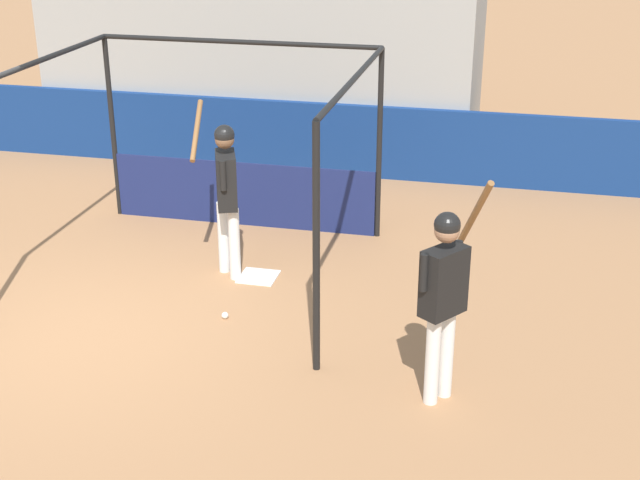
{
  "coord_description": "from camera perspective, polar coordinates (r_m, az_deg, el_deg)",
  "views": [
    {
      "loc": [
        4.29,
        -7.43,
        4.48
      ],
      "look_at": [
        2.41,
        0.67,
        1.01
      ],
      "focal_mm": 50.0,
      "sensor_mm": 36.0,
      "label": 1
    }
  ],
  "objects": [
    {
      "name": "ground_plane",
      "position": [
        9.68,
        -15.05,
        -5.76
      ],
      "size": [
        60.0,
        60.0,
        0.0
      ],
      "primitive_type": "plane",
      "color": "#A8754C"
    },
    {
      "name": "outfield_wall",
      "position": [
        14.37,
        -4.85,
        6.79
      ],
      "size": [
        24.0,
        0.12,
        1.14
      ],
      "color": "navy",
      "rests_on": "ground"
    },
    {
      "name": "bleacher_section",
      "position": [
        15.72,
        -3.09,
        11.35
      ],
      "size": [
        7.05,
        3.2,
        2.82
      ],
      "color": "#9E9E99",
      "rests_on": "ground"
    },
    {
      "name": "batting_cage",
      "position": [
        11.18,
        -6.15,
        4.98
      ],
      "size": [
        3.73,
        3.55,
        2.5
      ],
      "color": "black",
      "rests_on": "ground"
    },
    {
      "name": "home_plate",
      "position": [
        10.6,
        -3.97,
        -2.36
      ],
      "size": [
        0.44,
        0.44,
        0.02
      ],
      "color": "white",
      "rests_on": "ground"
    },
    {
      "name": "player_batter",
      "position": [
        10.29,
        -6.05,
        3.51
      ],
      "size": [
        0.68,
        0.84,
        1.99
      ],
      "rotation": [
        0.0,
        0.0,
        1.94
      ],
      "color": "white",
      "rests_on": "ground"
    },
    {
      "name": "player_waiting",
      "position": [
        7.82,
        7.95,
        -3.11
      ],
      "size": [
        0.58,
        0.77,
        2.1
      ],
      "rotation": [
        0.0,
        0.0,
        0.94
      ],
      "color": "white",
      "rests_on": "ground"
    },
    {
      "name": "baseball",
      "position": [
        9.67,
        -6.1,
        -4.82
      ],
      "size": [
        0.07,
        0.07,
        0.07
      ],
      "color": "white",
      "rests_on": "ground"
    }
  ]
}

